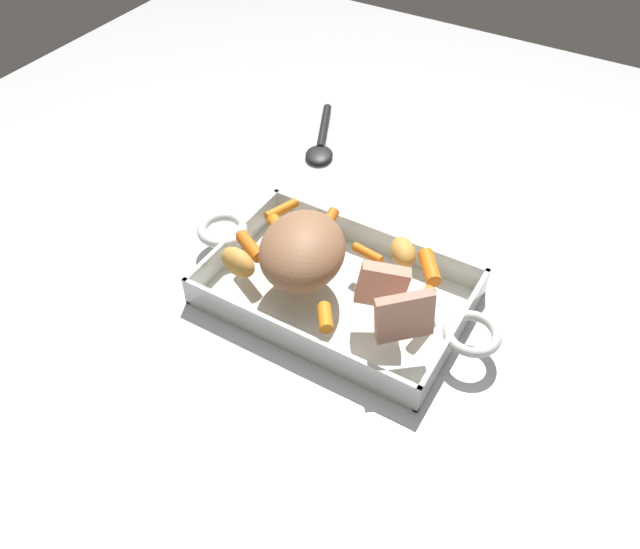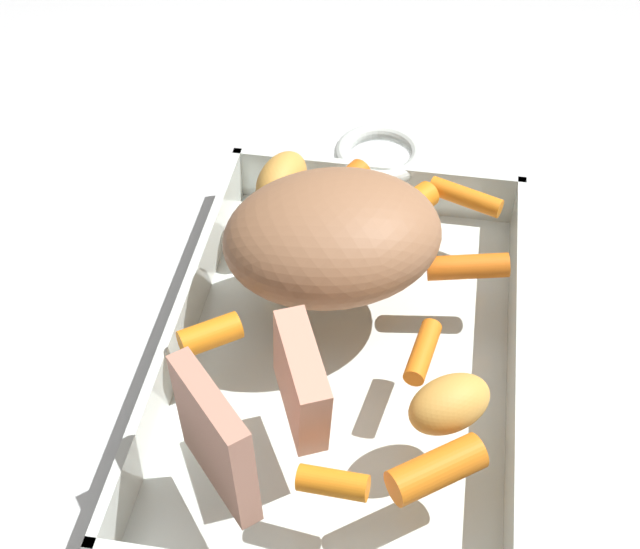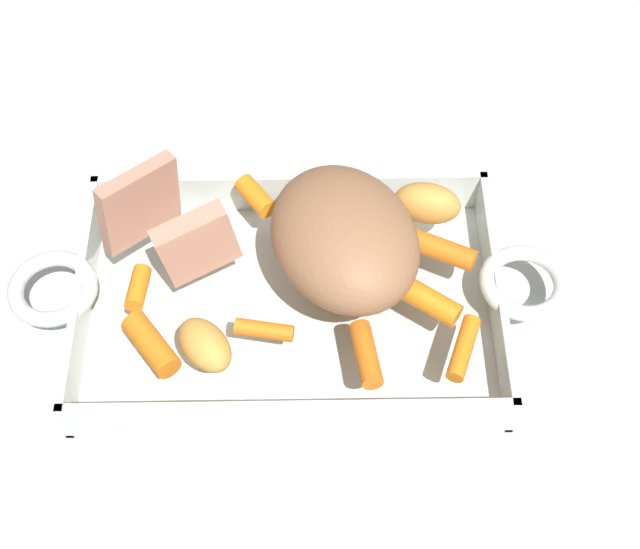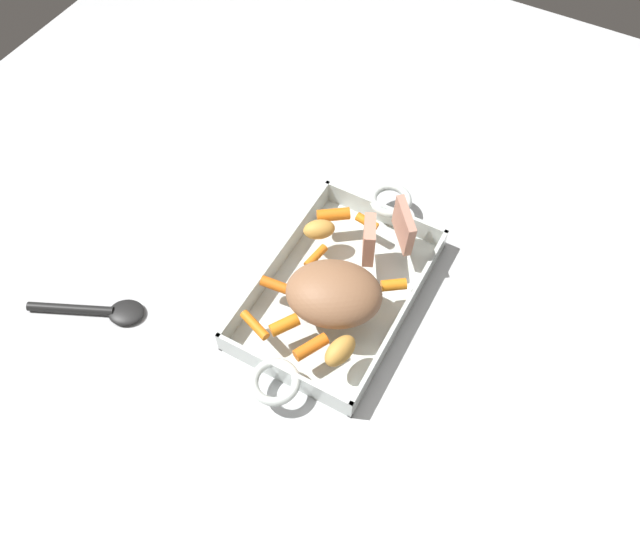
% 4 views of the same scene
% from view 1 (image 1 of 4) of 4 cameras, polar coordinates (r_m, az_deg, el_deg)
% --- Properties ---
extents(ground_plane, '(1.91, 1.91, 0.00)m').
position_cam_1_polar(ground_plane, '(0.95, 1.49, -2.06)').
color(ground_plane, silver).
extents(roasting_dish, '(0.48, 0.24, 0.05)m').
position_cam_1_polar(roasting_dish, '(0.94, 1.51, -1.43)').
color(roasting_dish, silver).
rests_on(roasting_dish, ground_plane).
extents(pork_roast, '(0.17, 0.18, 0.08)m').
position_cam_1_polar(pork_roast, '(0.89, -1.57, 2.18)').
color(pork_roast, '#966746').
rests_on(pork_roast, roasting_dish).
extents(roast_slice_thick, '(0.07, 0.05, 0.07)m').
position_cam_1_polar(roast_slice_thick, '(0.86, 5.50, -0.96)').
color(roast_slice_thick, tan).
rests_on(roast_slice_thick, roasting_dish).
extents(roast_slice_thin, '(0.07, 0.06, 0.08)m').
position_cam_1_polar(roast_slice_thin, '(0.82, 7.47, -3.72)').
color(roast_slice_thin, tan).
rests_on(roast_slice_thin, roasting_dish).
extents(baby_carrot_center_left, '(0.05, 0.06, 0.02)m').
position_cam_1_polar(baby_carrot_center_left, '(0.92, 9.65, 0.63)').
color(baby_carrot_center_left, orange).
rests_on(baby_carrot_center_left, roasting_dish).
extents(baby_carrot_center_right, '(0.02, 0.04, 0.02)m').
position_cam_1_polar(baby_carrot_center_right, '(0.88, 9.10, -2.15)').
color(baby_carrot_center_right, orange).
rests_on(baby_carrot_center_right, roasting_dish).
extents(baby_carrot_short, '(0.04, 0.04, 0.02)m').
position_cam_1_polar(baby_carrot_short, '(0.84, 0.45, -3.80)').
color(baby_carrot_short, orange).
rests_on(baby_carrot_short, roasting_dish).
extents(baby_carrot_long, '(0.03, 0.06, 0.02)m').
position_cam_1_polar(baby_carrot_long, '(1.01, -3.41, 5.74)').
color(baby_carrot_long, orange).
rests_on(baby_carrot_long, roasting_dish).
extents(baby_carrot_northwest, '(0.05, 0.04, 0.02)m').
position_cam_1_polar(baby_carrot_northwest, '(0.97, -3.70, 4.14)').
color(baby_carrot_northwest, orange).
rests_on(baby_carrot_northwest, roasting_dish).
extents(baby_carrot_northeast, '(0.06, 0.04, 0.02)m').
position_cam_1_polar(baby_carrot_northeast, '(0.95, -6.20, 2.50)').
color(baby_carrot_northeast, orange).
rests_on(baby_carrot_northeast, roasting_dish).
extents(baby_carrot_southwest, '(0.03, 0.06, 0.02)m').
position_cam_1_polar(baby_carrot_southwest, '(0.98, 0.63, 4.49)').
color(baby_carrot_southwest, orange).
rests_on(baby_carrot_southwest, roasting_dish).
extents(baby_carrot_southeast, '(0.05, 0.02, 0.01)m').
position_cam_1_polar(baby_carrot_southeast, '(0.94, 4.22, 1.88)').
color(baby_carrot_southeast, orange).
rests_on(baby_carrot_southeast, roasting_dish).
extents(potato_golden_small, '(0.06, 0.06, 0.03)m').
position_cam_1_polar(potato_golden_small, '(0.93, 7.33, 1.98)').
color(potato_golden_small, gold).
rests_on(potato_golden_small, roasting_dish).
extents(potato_corner, '(0.07, 0.05, 0.04)m').
position_cam_1_polar(potato_corner, '(0.91, -7.25, 1.08)').
color(potato_corner, gold).
rests_on(potato_corner, roasting_dish).
extents(serving_spoon, '(0.11, 0.19, 0.02)m').
position_cam_1_polar(serving_spoon, '(1.25, 0.14, 11.68)').
color(serving_spoon, black).
rests_on(serving_spoon, ground_plane).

